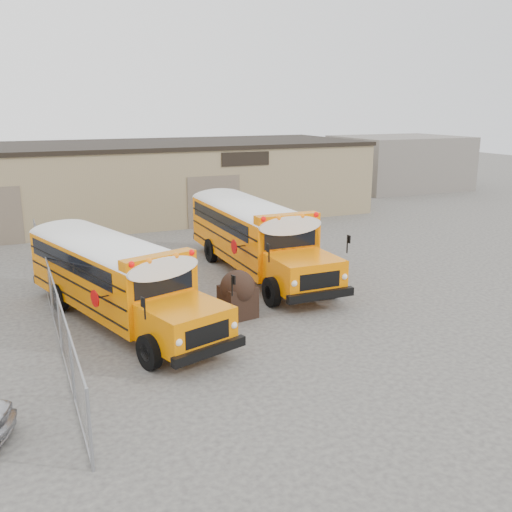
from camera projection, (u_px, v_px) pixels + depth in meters
name	position (u px, v px, depth m)	size (l,w,h in m)	color
ground	(253.00, 323.00, 18.80)	(120.00, 120.00, 0.00)	#423F3D
warehouse	(127.00, 180.00, 35.89)	(30.20, 10.20, 4.67)	#8C7656
chainlink_fence	(51.00, 293.00, 18.89)	(0.07, 18.07, 1.81)	gray
distant_building_right	(399.00, 162.00, 48.79)	(10.00, 8.00, 4.40)	slate
school_bus_left	(46.00, 241.00, 22.96)	(5.09, 9.89, 2.82)	orange
school_bus_right	(206.00, 207.00, 29.82)	(3.15, 10.49, 3.07)	#FE7B00
tarp_bundle	(238.00, 293.00, 19.10)	(1.23, 1.20, 1.63)	black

